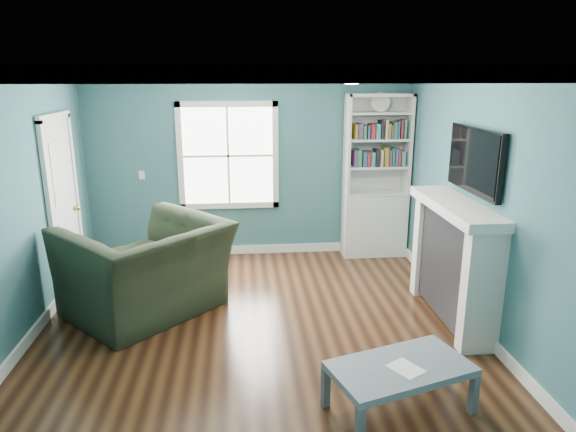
{
  "coord_description": "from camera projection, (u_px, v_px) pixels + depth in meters",
  "views": [
    {
      "loc": [
        -0.13,
        -4.68,
        2.56
      ],
      "look_at": [
        0.34,
        0.4,
        1.14
      ],
      "focal_mm": 32.0,
      "sensor_mm": 36.0,
      "label": 1
    }
  ],
  "objects": [
    {
      "name": "floor",
      "position": [
        258.0,
        336.0,
        5.18
      ],
      "size": [
        5.0,
        5.0,
        0.0
      ],
      "primitive_type": "plane",
      "color": "black",
      "rests_on": "ground"
    },
    {
      "name": "room_walls",
      "position": [
        255.0,
        183.0,
        4.76
      ],
      "size": [
        5.0,
        5.0,
        5.0
      ],
      "color": "#346D6C",
      "rests_on": "ground"
    },
    {
      "name": "trim",
      "position": [
        256.0,
        218.0,
        4.85
      ],
      "size": [
        4.5,
        5.0,
        2.6
      ],
      "color": "white",
      "rests_on": "ground"
    },
    {
      "name": "window",
      "position": [
        228.0,
        156.0,
        7.15
      ],
      "size": [
        1.4,
        0.06,
        1.5
      ],
      "color": "white",
      "rests_on": "room_walls"
    },
    {
      "name": "bookshelf",
      "position": [
        375.0,
        193.0,
        7.3
      ],
      "size": [
        0.9,
        0.35,
        2.31
      ],
      "color": "silver",
      "rests_on": "ground"
    },
    {
      "name": "fireplace",
      "position": [
        454.0,
        263.0,
        5.39
      ],
      "size": [
        0.44,
        1.58,
        1.3
      ],
      "color": "black",
      "rests_on": "ground"
    },
    {
      "name": "tv",
      "position": [
        475.0,
        160.0,
        5.11
      ],
      "size": [
        0.06,
        1.1,
        0.65
      ],
      "primitive_type": "cube",
      "color": "black",
      "rests_on": "fireplace"
    },
    {
      "name": "door",
      "position": [
        64.0,
        204.0,
        6.04
      ],
      "size": [
        0.12,
        0.98,
        2.17
      ],
      "color": "silver",
      "rests_on": "ground"
    },
    {
      "name": "ceiling_fixture",
      "position": [
        352.0,
        75.0,
        4.68
      ],
      "size": [
        0.38,
        0.38,
        0.15
      ],
      "color": "white",
      "rests_on": "room_walls"
    },
    {
      "name": "light_switch",
      "position": [
        142.0,
        175.0,
        7.11
      ],
      "size": [
        0.08,
        0.01,
        0.12
      ],
      "primitive_type": "cube",
      "color": "white",
      "rests_on": "room_walls"
    },
    {
      "name": "recliner",
      "position": [
        145.0,
        254.0,
        5.54
      ],
      "size": [
        1.82,
        1.81,
        1.36
      ],
      "primitive_type": "imported",
      "rotation": [
        0.0,
        0.0,
        -2.37
      ],
      "color": "black",
      "rests_on": "ground"
    },
    {
      "name": "coffee_table",
      "position": [
        400.0,
        371.0,
        3.97
      ],
      "size": [
        1.2,
        0.88,
        0.39
      ],
      "rotation": [
        0.0,
        0.0,
        0.31
      ],
      "color": "#495057",
      "rests_on": "ground"
    },
    {
      "name": "paper_sheet",
      "position": [
        406.0,
        368.0,
        3.91
      ],
      "size": [
        0.3,
        0.31,
        0.0
      ],
      "primitive_type": "cube",
      "rotation": [
        0.0,
        0.0,
        0.55
      ],
      "color": "white",
      "rests_on": "coffee_table"
    }
  ]
}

